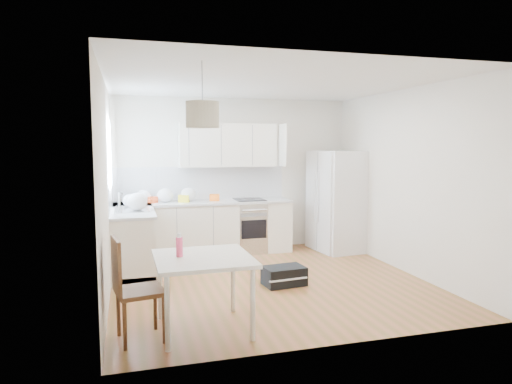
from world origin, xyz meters
TOP-DOWN VIEW (x-y plane):
  - floor at (0.00, 0.00)m, footprint 4.20×4.20m
  - ceiling at (0.00, 0.00)m, footprint 4.20×4.20m
  - wall_back at (0.00, 2.10)m, footprint 4.20×0.00m
  - wall_left at (-2.10, 0.00)m, footprint 0.00×4.20m
  - wall_right at (2.10, 0.00)m, footprint 0.00×4.20m
  - window_glassblock at (-2.09, 1.15)m, footprint 0.02×1.00m
  - cabinets_back at (-0.60, 1.80)m, footprint 3.00×0.60m
  - cabinets_left at (-1.80, 1.20)m, footprint 0.60×1.80m
  - counter_back at (-0.60, 1.80)m, footprint 3.02×0.64m
  - counter_left at (-1.80, 1.20)m, footprint 0.64×1.82m
  - backsplash_back at (-0.60, 2.09)m, footprint 3.00×0.01m
  - backsplash_left at (-2.09, 1.20)m, footprint 0.01×1.80m
  - upper_cabinets at (-0.15, 1.94)m, footprint 1.70×0.32m
  - range_oven at (0.20, 1.80)m, footprint 0.50×0.61m
  - sink at (-1.80, 1.15)m, footprint 0.50×0.80m
  - refrigerator at (1.73, 1.45)m, footprint 0.95×0.98m
  - dining_table at (-1.13, -1.38)m, footprint 0.98×0.98m
  - dining_chair at (-1.76, -1.47)m, footprint 0.50×0.50m
  - drink_bottle at (-1.36, -1.32)m, footprint 0.09×0.09m
  - gym_bag at (0.15, -0.21)m, footprint 0.58×0.41m
  - pendant_lamp at (-1.12, -1.37)m, footprint 0.39×0.39m
  - grocery_bag_a at (-1.60, 1.89)m, footprint 0.24×0.20m
  - grocery_bag_b at (-1.25, 1.84)m, footprint 0.27×0.23m
  - grocery_bag_c at (-0.86, 1.85)m, footprint 0.26×0.22m
  - grocery_bag_d at (-1.83, 1.43)m, footprint 0.22×0.18m
  - grocery_bag_e at (-1.72, 0.99)m, footprint 0.29×0.25m
  - snack_orange at (-0.42, 1.83)m, footprint 0.19×0.14m
  - snack_yellow at (-0.95, 1.78)m, footprint 0.20×0.16m
  - snack_red at (-1.46, 1.82)m, footprint 0.18×0.16m

SIDE VIEW (x-z plane):
  - floor at x=0.00m, z-range 0.00..0.00m
  - gym_bag at x=0.15m, z-range 0.00..0.25m
  - cabinets_back at x=-0.60m, z-range 0.00..0.88m
  - cabinets_left at x=-1.80m, z-range 0.00..0.88m
  - range_oven at x=0.20m, z-range 0.00..0.88m
  - dining_chair at x=-1.76m, z-range 0.00..1.02m
  - dining_table at x=-1.13m, z-range 0.30..1.06m
  - drink_bottle at x=-1.36m, z-range 0.76..1.00m
  - refrigerator at x=1.73m, z-range 0.00..1.78m
  - counter_back at x=-0.60m, z-range 0.88..0.92m
  - counter_left at x=-1.80m, z-range 0.88..0.92m
  - sink at x=-1.80m, z-range 0.84..0.99m
  - snack_red at x=-1.46m, z-range 0.92..1.02m
  - snack_orange at x=-0.42m, z-range 0.92..1.03m
  - snack_yellow at x=-0.95m, z-range 0.92..1.04m
  - grocery_bag_d at x=-1.83m, z-range 0.92..1.12m
  - grocery_bag_a at x=-1.60m, z-range 0.92..1.14m
  - grocery_bag_c at x=-0.86m, z-range 0.92..1.16m
  - grocery_bag_b at x=-1.25m, z-range 0.92..1.16m
  - grocery_bag_e at x=-1.72m, z-range 0.92..1.18m
  - backsplash_back at x=-0.60m, z-range 0.92..1.50m
  - backsplash_left at x=-2.09m, z-range 0.92..1.50m
  - wall_back at x=0.00m, z-range -0.75..3.45m
  - wall_left at x=-2.10m, z-range -0.75..3.45m
  - wall_right at x=2.10m, z-range -0.75..3.45m
  - window_glassblock at x=-2.09m, z-range 1.25..2.25m
  - upper_cabinets at x=-0.15m, z-range 1.50..2.25m
  - pendant_lamp at x=-1.12m, z-range 2.05..2.31m
  - ceiling at x=0.00m, z-range 2.70..2.70m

